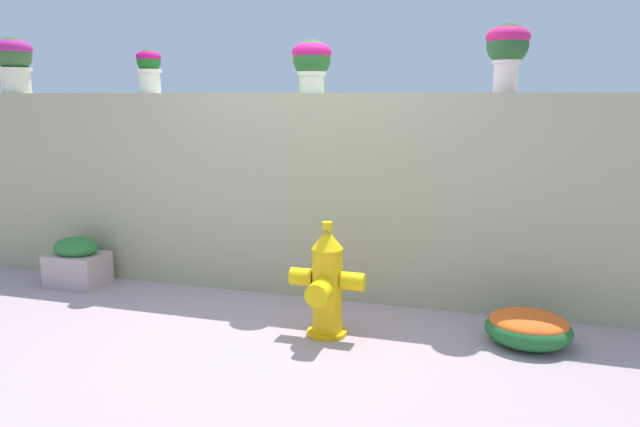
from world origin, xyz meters
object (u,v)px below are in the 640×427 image
potted_plant_0 (14,59)px  potted_plant_3 (508,47)px  fire_hydrant (326,285)px  flower_bush_left (528,327)px  planter_box (77,263)px  potted_plant_1 (149,67)px  potted_plant_2 (312,60)px

potted_plant_0 → potted_plant_3: size_ratio=1.04×
fire_hydrant → flower_bush_left: size_ratio=1.42×
fire_hydrant → planter_box: (-2.41, 0.45, -0.16)m
potted_plant_0 → fire_hydrant: (3.28, -0.89, -1.61)m
potted_plant_3 → fire_hydrant: potted_plant_3 is taller
potted_plant_1 → potted_plant_3: 2.94m
potted_plant_0 → potted_plant_1: size_ratio=1.38×
potted_plant_1 → flower_bush_left: potted_plant_1 is taller
potted_plant_1 → planter_box: potted_plant_1 is taller
potted_plant_2 → planter_box: bearing=-167.8°
potted_plant_0 → flower_bush_left: bearing=-8.2°
potted_plant_0 → potted_plant_2: 2.90m
potted_plant_0 → flower_bush_left: (4.62, -0.66, -1.86)m
potted_plant_3 → flower_bush_left: 2.00m
potted_plant_0 → planter_box: (0.87, -0.44, -1.77)m
fire_hydrant → potted_plant_1: bearing=155.0°
potted_plant_0 → potted_plant_1: potted_plant_0 is taller
potted_plant_2 → planter_box: (-2.03, -0.44, -1.72)m
flower_bush_left → planter_box: 3.76m
potted_plant_3 → planter_box: potted_plant_3 is taller
potted_plant_1 → fire_hydrant: size_ratio=0.46×
potted_plant_1 → potted_plant_3: (2.94, 0.06, 0.10)m
potted_plant_1 → potted_plant_2: 1.45m
potted_plant_3 → flower_bush_left: size_ratio=0.87×
flower_bush_left → planter_box: size_ratio=1.19×
flower_bush_left → fire_hydrant: bearing=-170.2°
flower_bush_left → potted_plant_1: bearing=168.9°
planter_box → potted_plant_0: bearing=153.2°
fire_hydrant → flower_bush_left: fire_hydrant is taller
potted_plant_0 → flower_bush_left: size_ratio=0.90×
potted_plant_1 → planter_box: size_ratio=0.77×
potted_plant_0 → fire_hydrant: 3.76m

